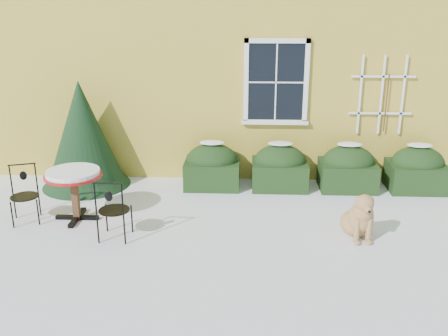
{
  "coord_description": "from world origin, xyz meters",
  "views": [
    {
      "loc": [
        0.35,
        -6.57,
        3.46
      ],
      "look_at": [
        0.0,
        1.0,
        0.9
      ],
      "focal_mm": 40.0,
      "sensor_mm": 36.0,
      "label": 1
    }
  ],
  "objects_px": {
    "evergreen_shrub": "(84,144)",
    "patio_chair_far": "(24,194)",
    "bistro_table": "(73,179)",
    "patio_chair_near": "(113,209)",
    "dog": "(360,218)"
  },
  "relations": [
    {
      "from": "evergreen_shrub",
      "to": "dog",
      "type": "bearing_deg",
      "value": -23.18
    },
    {
      "from": "patio_chair_near",
      "to": "bistro_table",
      "type": "bearing_deg",
      "value": -37.18
    },
    {
      "from": "evergreen_shrub",
      "to": "patio_chair_near",
      "type": "xyz_separation_m",
      "value": [
        1.15,
        -2.3,
        -0.34
      ]
    },
    {
      "from": "bistro_table",
      "to": "patio_chair_near",
      "type": "height_order",
      "value": "patio_chair_near"
    },
    {
      "from": "bistro_table",
      "to": "patio_chair_near",
      "type": "relative_size",
      "value": 0.95
    },
    {
      "from": "evergreen_shrub",
      "to": "patio_chair_far",
      "type": "height_order",
      "value": "evergreen_shrub"
    },
    {
      "from": "evergreen_shrub",
      "to": "patio_chair_far",
      "type": "bearing_deg",
      "value": -105.48
    },
    {
      "from": "bistro_table",
      "to": "patio_chair_near",
      "type": "bearing_deg",
      "value": -39.89
    },
    {
      "from": "patio_chair_far",
      "to": "dog",
      "type": "xyz_separation_m",
      "value": [
        5.33,
        -0.38,
        -0.15
      ]
    },
    {
      "from": "evergreen_shrub",
      "to": "dog",
      "type": "distance_m",
      "value": 5.31
    },
    {
      "from": "evergreen_shrub",
      "to": "dog",
      "type": "height_order",
      "value": "evergreen_shrub"
    },
    {
      "from": "patio_chair_near",
      "to": "dog",
      "type": "distance_m",
      "value": 3.72
    },
    {
      "from": "bistro_table",
      "to": "dog",
      "type": "height_order",
      "value": "bistro_table"
    },
    {
      "from": "dog",
      "to": "patio_chair_near",
      "type": "bearing_deg",
      "value": 177.64
    },
    {
      "from": "evergreen_shrub",
      "to": "bistro_table",
      "type": "height_order",
      "value": "evergreen_shrub"
    }
  ]
}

